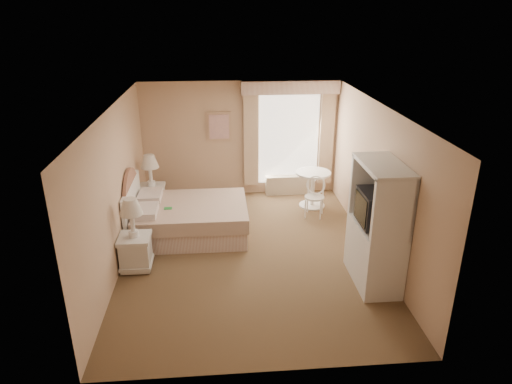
{
  "coord_description": "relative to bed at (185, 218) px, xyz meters",
  "views": [
    {
      "loc": [
        -0.47,
        -6.82,
        3.9
      ],
      "look_at": [
        0.13,
        0.3,
        1.0
      ],
      "focal_mm": 32.0,
      "sensor_mm": 36.0,
      "label": 1
    }
  ],
  "objects": [
    {
      "name": "armoire",
      "position": [
        2.94,
        -1.79,
        0.45
      ],
      "size": [
        0.57,
        1.14,
        1.89
      ],
      "color": "silver",
      "rests_on": "room"
    },
    {
      "name": "nightstand_far",
      "position": [
        -0.72,
        1.04,
        0.12
      ],
      "size": [
        0.5,
        0.5,
        1.21
      ],
      "color": "silver",
      "rests_on": "room"
    },
    {
      "name": "framed_art",
      "position": [
        0.67,
        1.91,
        1.21
      ],
      "size": [
        0.52,
        0.04,
        0.62
      ],
      "color": "tan",
      "rests_on": "room"
    },
    {
      "name": "round_table",
      "position": [
        2.58,
        1.09,
        0.17
      ],
      "size": [
        0.72,
        0.72,
        0.76
      ],
      "color": "white",
      "rests_on": "room"
    },
    {
      "name": "window",
      "position": [
        2.17,
        1.85,
        1.01
      ],
      "size": [
        2.05,
        0.22,
        2.51
      ],
      "color": "white",
      "rests_on": "room"
    },
    {
      "name": "room",
      "position": [
        1.12,
        -0.8,
        0.91
      ],
      "size": [
        4.21,
        5.51,
        2.51
      ],
      "color": "brown",
      "rests_on": "ground"
    },
    {
      "name": "bed",
      "position": [
        0.0,
        0.0,
        0.0
      ],
      "size": [
        2.08,
        1.57,
        1.39
      ],
      "color": "tan",
      "rests_on": "room"
    },
    {
      "name": "cafe_chair",
      "position": [
        2.53,
        0.64,
        0.13
      ],
      "size": [
        0.5,
        0.5,
        0.81
      ],
      "rotation": [
        0.0,
        0.0,
        -0.34
      ],
      "color": "white",
      "rests_on": "room"
    },
    {
      "name": "nightstand_near",
      "position": [
        -0.72,
        -1.13,
        0.12
      ],
      "size": [
        0.49,
        0.49,
        1.19
      ],
      "color": "silver",
      "rests_on": "room"
    }
  ]
}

